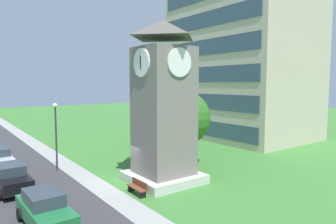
{
  "coord_description": "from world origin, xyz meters",
  "views": [
    {
      "loc": [
        18.9,
        -10.12,
        6.87
      ],
      "look_at": [
        0.85,
        3.05,
        4.81
      ],
      "focal_mm": 32.59,
      "sensor_mm": 36.0,
      "label": 1
    }
  ],
  "objects_px": {
    "parked_car_green": "(45,209)",
    "parked_car_black": "(11,177)",
    "park_bench": "(138,187)",
    "tree_by_building": "(183,118)",
    "clock_tower": "(164,111)",
    "street_lamp": "(56,129)"
  },
  "relations": [
    {
      "from": "park_bench",
      "to": "street_lamp",
      "type": "xyz_separation_m",
      "value": [
        -8.4,
        -2.47,
        2.91
      ]
    },
    {
      "from": "park_bench",
      "to": "tree_by_building",
      "type": "xyz_separation_m",
      "value": [
        -3.77,
        6.69,
        3.56
      ]
    },
    {
      "from": "tree_by_building",
      "to": "parked_car_black",
      "type": "relative_size",
      "value": 1.38
    },
    {
      "from": "park_bench",
      "to": "parked_car_green",
      "type": "height_order",
      "value": "parked_car_green"
    },
    {
      "from": "street_lamp",
      "to": "parked_car_black",
      "type": "bearing_deg",
      "value": -51.93
    },
    {
      "from": "tree_by_building",
      "to": "parked_car_black",
      "type": "distance_m",
      "value": 13.4
    },
    {
      "from": "street_lamp",
      "to": "parked_car_green",
      "type": "relative_size",
      "value": 1.16
    },
    {
      "from": "tree_by_building",
      "to": "parked_car_green",
      "type": "height_order",
      "value": "tree_by_building"
    },
    {
      "from": "park_bench",
      "to": "parked_car_green",
      "type": "bearing_deg",
      "value": -79.74
    },
    {
      "from": "street_lamp",
      "to": "parked_car_black",
      "type": "relative_size",
      "value": 1.18
    },
    {
      "from": "parked_car_black",
      "to": "tree_by_building",
      "type": "bearing_deg",
      "value": 82.52
    },
    {
      "from": "street_lamp",
      "to": "parked_car_green",
      "type": "distance_m",
      "value": 10.32
    },
    {
      "from": "clock_tower",
      "to": "park_bench",
      "type": "distance_m",
      "value": 5.5
    },
    {
      "from": "parked_car_black",
      "to": "parked_car_green",
      "type": "relative_size",
      "value": 0.98
    },
    {
      "from": "park_bench",
      "to": "parked_car_black",
      "type": "distance_m",
      "value": 8.29
    },
    {
      "from": "clock_tower",
      "to": "tree_by_building",
      "type": "distance_m",
      "value": 4.76
    },
    {
      "from": "street_lamp",
      "to": "tree_by_building",
      "type": "relative_size",
      "value": 0.85
    },
    {
      "from": "park_bench",
      "to": "parked_car_black",
      "type": "height_order",
      "value": "parked_car_black"
    },
    {
      "from": "tree_by_building",
      "to": "parked_car_black",
      "type": "bearing_deg",
      "value": -97.48
    },
    {
      "from": "parked_car_green",
      "to": "parked_car_black",
      "type": "bearing_deg",
      "value": -176.12
    },
    {
      "from": "clock_tower",
      "to": "park_bench",
      "type": "relative_size",
      "value": 6.2
    },
    {
      "from": "street_lamp",
      "to": "tree_by_building",
      "type": "height_order",
      "value": "tree_by_building"
    }
  ]
}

